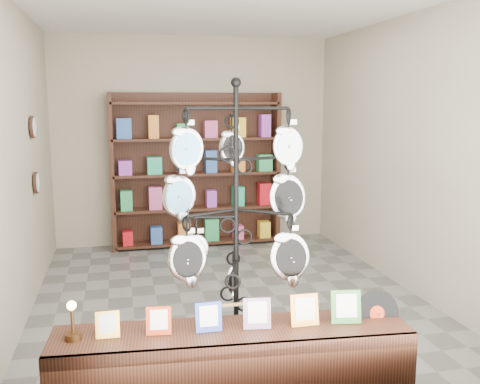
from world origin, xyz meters
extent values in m
plane|color=slate|center=(0.00, 0.00, 0.00)|extent=(5.00, 5.00, 0.00)
plane|color=#B0A28E|center=(0.00, 2.50, 1.50)|extent=(4.00, 0.00, 4.00)
plane|color=#B0A28E|center=(0.00, -2.50, 1.50)|extent=(4.00, 0.00, 4.00)
plane|color=#B0A28E|center=(-2.00, 0.00, 1.50)|extent=(0.00, 5.00, 5.00)
plane|color=#B0A28E|center=(2.00, 0.00, 1.50)|extent=(0.00, 5.00, 5.00)
plane|color=white|center=(0.00, 0.00, 3.00)|extent=(5.00, 5.00, 0.00)
cylinder|color=black|center=(-0.28, -1.59, 0.02)|extent=(0.51, 0.51, 0.03)
cylinder|color=black|center=(-0.28, -1.59, 1.09)|extent=(0.04, 0.04, 2.17)
sphere|color=black|center=(-0.28, -1.59, 2.20)|extent=(0.07, 0.07, 0.07)
ellipsoid|color=silver|center=(-0.25, -1.36, 0.68)|extent=(0.12, 0.05, 0.23)
cube|color=#B18549|center=(-0.37, -1.88, 0.69)|extent=(0.41, 0.03, 0.04)
cube|color=black|center=(-0.40, -2.03, 0.29)|extent=(2.39, 0.67, 0.58)
cube|color=gold|center=(-1.20, -1.97, 0.66)|extent=(0.15, 0.06, 0.17)
cube|color=#B82D0E|center=(-0.88, -1.99, 0.67)|extent=(0.16, 0.07, 0.18)
cube|color=#263FA5|center=(-0.56, -2.02, 0.68)|extent=(0.18, 0.07, 0.19)
cube|color=#E54C33|center=(-0.24, -2.04, 0.68)|extent=(0.19, 0.07, 0.20)
cube|color=gold|center=(0.08, -2.07, 0.69)|extent=(0.20, 0.08, 0.21)
cube|color=#337233|center=(0.37, -2.09, 0.69)|extent=(0.21, 0.08, 0.22)
cylinder|color=black|center=(0.62, -2.06, 0.61)|extent=(0.33, 0.10, 0.32)
cylinder|color=#B82D0E|center=(0.62, -2.06, 0.61)|extent=(0.11, 0.04, 0.11)
cylinder|color=#4E2F16|center=(-1.41, -1.95, 0.60)|extent=(0.11, 0.11, 0.04)
cylinder|color=#4E2F16|center=(-1.41, -1.95, 0.70)|extent=(0.02, 0.02, 0.15)
sphere|color=#FFBF59|center=(-1.41, -1.95, 0.80)|extent=(0.06, 0.06, 0.06)
cube|color=black|center=(0.00, 2.44, 1.10)|extent=(2.40, 0.04, 2.20)
cube|color=black|center=(-1.18, 2.28, 1.10)|extent=(0.06, 0.36, 2.20)
cube|color=black|center=(1.18, 2.28, 1.10)|extent=(0.06, 0.36, 2.20)
cube|color=black|center=(0.00, 2.28, 0.05)|extent=(2.36, 0.36, 0.04)
cube|color=black|center=(0.00, 2.28, 0.55)|extent=(2.36, 0.36, 0.03)
cube|color=black|center=(0.00, 2.28, 1.05)|extent=(2.36, 0.36, 0.04)
cube|color=black|center=(0.00, 2.28, 1.55)|extent=(2.36, 0.36, 0.04)
cube|color=black|center=(0.00, 2.28, 2.05)|extent=(2.36, 0.36, 0.04)
cylinder|color=black|center=(-1.97, 0.80, 1.80)|extent=(0.03, 0.24, 0.24)
cylinder|color=black|center=(-1.97, 0.80, 1.20)|extent=(0.03, 0.24, 0.24)
camera|label=1|loc=(-1.10, -5.28, 2.06)|focal=40.00mm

